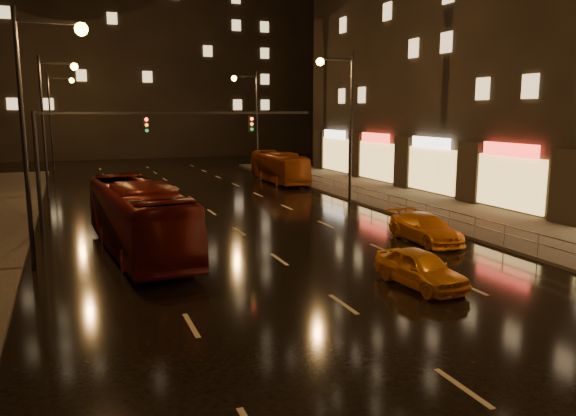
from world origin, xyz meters
The scene contains 9 objects.
ground centered at (0.00, 20.00, 0.00)m, with size 140.00×140.00×0.00m, color black.
sidewalk_right centered at (13.50, 15.00, 0.07)m, with size 7.00×70.00×0.15m, color #38332D.
building_distant centered at (4.00, 72.00, 18.00)m, with size 44.00×16.00×36.00m, color black.
traffic_signal centered at (-5.06, 20.00, 4.74)m, with size 15.31×0.32×6.20m.
railing_right centered at (10.20, 18.00, 0.90)m, with size 0.05×56.00×1.00m.
bus_red centered at (-5.36, 13.29, 1.57)m, with size 2.64×11.30×3.15m, color #52100B.
bus_curb centered at (9.00, 34.17, 1.33)m, with size 2.24×9.56×2.66m, color #84370D.
taxi_near centered at (3.42, 4.70, 0.67)m, with size 1.58×3.94×1.34m, color orange.
taxi_far centered at (7.68, 10.50, 0.66)m, with size 1.86×4.58×1.33m, color orange.
Camera 1 is at (-8.04, -11.62, 6.24)m, focal length 35.00 mm.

